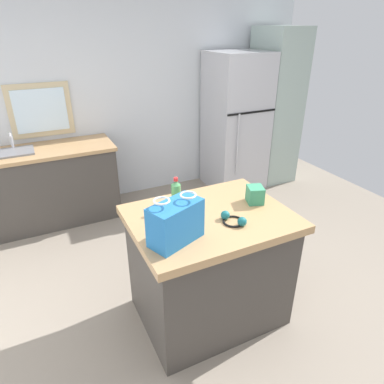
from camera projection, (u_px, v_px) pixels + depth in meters
name	position (u px, v px, depth m)	size (l,w,h in m)	color
ground	(224.00, 305.00, 2.89)	(5.98, 5.98, 0.00)	gray
back_wall	(126.00, 101.00, 4.33)	(4.97, 0.13, 2.51)	silver
kitchen_island	(209.00, 266.00, 2.62)	(1.13, 0.87, 0.92)	#423D38
refrigerator	(236.00, 123.00, 4.68)	(0.73, 0.75, 1.83)	#B7B7BC
tall_cabinet	(275.00, 108.00, 4.87)	(0.52, 0.67, 2.12)	#9EB2A8
sink_counter	(45.00, 186.00, 3.93)	(1.61, 0.63, 1.08)	#423D38
shopping_bag	(176.00, 222.00, 2.07)	(0.38, 0.29, 0.31)	#236BAD
small_box	(255.00, 195.00, 2.57)	(0.11, 0.13, 0.13)	#388E66
bottle	(176.00, 195.00, 2.46)	(0.07, 0.07, 0.24)	#4C9956
ear_defenders	(233.00, 219.00, 2.32)	(0.20, 0.20, 0.06)	black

